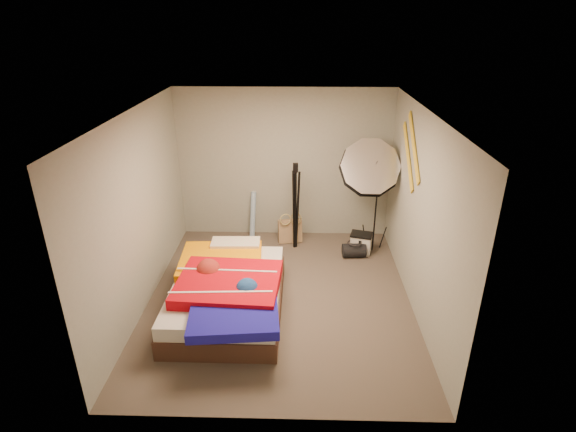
{
  "coord_description": "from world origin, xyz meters",
  "views": [
    {
      "loc": [
        0.25,
        -5.1,
        3.51
      ],
      "look_at": [
        0.1,
        0.6,
        0.95
      ],
      "focal_mm": 28.0,
      "sensor_mm": 36.0,
      "label": 1
    }
  ],
  "objects_px": {
    "camera_case": "(361,244)",
    "bed": "(228,291)",
    "camera_tripod": "(295,201)",
    "photo_umbrella": "(370,169)",
    "tote_bag": "(290,231)",
    "duffel_bag": "(354,250)",
    "wrapping_roll": "(253,214)"
  },
  "relations": [
    {
      "from": "bed",
      "to": "photo_umbrella",
      "type": "distance_m",
      "value": 2.81
    },
    {
      "from": "photo_umbrella",
      "to": "camera_tripod",
      "type": "distance_m",
      "value": 1.26
    },
    {
      "from": "bed",
      "to": "camera_tripod",
      "type": "distance_m",
      "value": 2.03
    },
    {
      "from": "duffel_bag",
      "to": "photo_umbrella",
      "type": "relative_size",
      "value": 0.19
    },
    {
      "from": "camera_case",
      "to": "photo_umbrella",
      "type": "height_order",
      "value": "photo_umbrella"
    },
    {
      "from": "tote_bag",
      "to": "camera_tripod",
      "type": "bearing_deg",
      "value": -76.79
    },
    {
      "from": "camera_case",
      "to": "bed",
      "type": "relative_size",
      "value": 0.14
    },
    {
      "from": "tote_bag",
      "to": "duffel_bag",
      "type": "distance_m",
      "value": 1.14
    },
    {
      "from": "tote_bag",
      "to": "camera_case",
      "type": "bearing_deg",
      "value": -28.45
    },
    {
      "from": "wrapping_roll",
      "to": "bed",
      "type": "bearing_deg",
      "value": -92.79
    },
    {
      "from": "tote_bag",
      "to": "duffel_bag",
      "type": "bearing_deg",
      "value": -36.88
    },
    {
      "from": "camera_case",
      "to": "bed",
      "type": "height_order",
      "value": "bed"
    },
    {
      "from": "wrapping_roll",
      "to": "tote_bag",
      "type": "bearing_deg",
      "value": -20.08
    },
    {
      "from": "bed",
      "to": "duffel_bag",
      "type": "bearing_deg",
      "value": 39.6
    },
    {
      "from": "photo_umbrella",
      "to": "duffel_bag",
      "type": "bearing_deg",
      "value": -129.03
    },
    {
      "from": "bed",
      "to": "camera_tripod",
      "type": "height_order",
      "value": "camera_tripod"
    },
    {
      "from": "camera_case",
      "to": "duffel_bag",
      "type": "distance_m",
      "value": 0.19
    },
    {
      "from": "duffel_bag",
      "to": "camera_case",
      "type": "bearing_deg",
      "value": 44.22
    },
    {
      "from": "camera_case",
      "to": "tote_bag",
      "type": "bearing_deg",
      "value": 178.07
    },
    {
      "from": "duffel_bag",
      "to": "photo_umbrella",
      "type": "xyz_separation_m",
      "value": [
        0.18,
        0.22,
        1.28
      ]
    },
    {
      "from": "duffel_bag",
      "to": "photo_umbrella",
      "type": "bearing_deg",
      "value": 46.82
    },
    {
      "from": "camera_case",
      "to": "camera_tripod",
      "type": "xyz_separation_m",
      "value": [
        -1.06,
        0.17,
        0.67
      ]
    },
    {
      "from": "duffel_bag",
      "to": "camera_tripod",
      "type": "distance_m",
      "value": 1.22
    },
    {
      "from": "camera_case",
      "to": "photo_umbrella",
      "type": "relative_size",
      "value": 0.16
    },
    {
      "from": "wrapping_roll",
      "to": "camera_case",
      "type": "relative_size",
      "value": 2.5
    },
    {
      "from": "camera_case",
      "to": "camera_tripod",
      "type": "relative_size",
      "value": 0.22
    },
    {
      "from": "duffel_bag",
      "to": "bed",
      "type": "distance_m",
      "value": 2.31
    },
    {
      "from": "camera_case",
      "to": "photo_umbrella",
      "type": "distance_m",
      "value": 1.24
    },
    {
      "from": "bed",
      "to": "photo_umbrella",
      "type": "relative_size",
      "value": 1.12
    },
    {
      "from": "wrapping_roll",
      "to": "bed",
      "type": "distance_m",
      "value": 2.2
    },
    {
      "from": "bed",
      "to": "camera_tripod",
      "type": "bearing_deg",
      "value": 64.75
    },
    {
      "from": "tote_bag",
      "to": "camera_case",
      "type": "height_order",
      "value": "tote_bag"
    }
  ]
}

